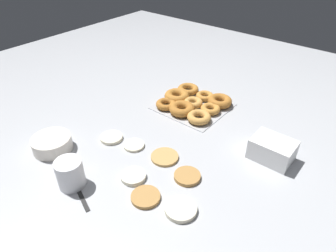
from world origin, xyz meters
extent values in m
plane|color=#B2B5BA|center=(0.00, 0.00, 0.00)|extent=(3.00, 3.00, 0.00)
cylinder|color=#B27F42|center=(-0.12, 0.19, 0.01)|extent=(0.09, 0.09, 0.01)
cylinder|color=silver|center=(-0.02, 0.15, 0.01)|extent=(0.09, 0.09, 0.02)
cylinder|color=#B27F42|center=(-0.17, 0.04, 0.01)|extent=(0.09, 0.09, 0.01)
cylinder|color=tan|center=(-0.04, 0.01, 0.01)|extent=(0.10, 0.10, 0.01)
cylinder|color=beige|center=(-0.23, 0.16, 0.01)|extent=(0.10, 0.10, 0.02)
cylinder|color=beige|center=(0.20, 0.05, 0.01)|extent=(0.09, 0.09, 0.01)
cylinder|color=beige|center=(0.10, 0.03, 0.01)|extent=(0.08, 0.08, 0.01)
cube|color=#ADAFB5|center=(0.09, -0.36, 0.00)|extent=(0.31, 0.30, 0.01)
torus|color=#AD6B28|center=(0.00, -0.45, 0.02)|extent=(0.11, 0.11, 0.04)
torus|color=#C68438|center=(0.09, -0.45, 0.02)|extent=(0.09, 0.09, 0.03)
torus|color=#B7752D|center=(0.19, -0.46, 0.02)|extent=(0.11, 0.11, 0.03)
torus|color=#C68438|center=(0.00, -0.37, 0.02)|extent=(0.09, 0.09, 0.03)
torus|color=#D19347|center=(0.09, -0.36, 0.02)|extent=(0.09, 0.09, 0.03)
torus|color=#B7752D|center=(0.19, -0.36, 0.03)|extent=(0.12, 0.12, 0.04)
torus|color=#D19347|center=(0.00, -0.28, 0.02)|extent=(0.10, 0.10, 0.03)
torus|color=#AD6B28|center=(0.10, -0.28, 0.03)|extent=(0.12, 0.12, 0.04)
torus|color=#AD6B28|center=(0.18, -0.27, 0.02)|extent=(0.10, 0.10, 0.03)
cylinder|color=silver|center=(0.33, 0.24, 0.03)|extent=(0.15, 0.15, 0.05)
cube|color=white|center=(-0.34, -0.24, 0.01)|extent=(0.15, 0.11, 0.03)
cube|color=white|center=(-0.34, -0.24, 0.04)|extent=(0.15, 0.11, 0.03)
cube|color=white|center=(-0.34, -0.24, 0.07)|extent=(0.15, 0.11, 0.03)
cylinder|color=white|center=(0.11, 0.30, 0.05)|extent=(0.09, 0.09, 0.10)
cube|color=black|center=(0.05, 0.32, 0.00)|extent=(0.14, 0.06, 0.01)
cube|color=#BCBCC1|center=(0.17, 0.28, 0.00)|extent=(0.13, 0.10, 0.01)
camera|label=1|loc=(-0.58, 0.65, 0.74)|focal=32.00mm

